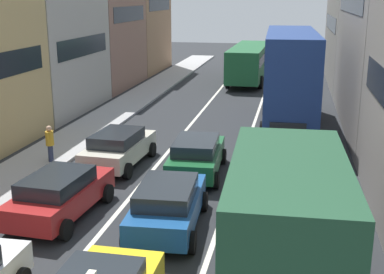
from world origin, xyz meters
The scene contains 14 objects.
sidewalk_left centered at (-6.70, 20.00, 0.07)m, with size 2.60×64.00×0.14m, color #A7A7A7.
lane_stripe_left centered at (-1.70, 20.00, 0.01)m, with size 0.16×60.00×0.01m, color silver.
lane_stripe_right centered at (1.70, 20.00, 0.01)m, with size 0.16×60.00×0.01m, color silver.
building_row_left centered at (-12.00, 21.63, 5.34)m, with size 7.20×43.90×13.82m.
removalist_box_truck centered at (3.70, 4.42, 1.97)m, with size 2.92×7.78×3.58m.
sedan_centre_lane_second centered at (0.20, 7.28, 0.80)m, with size 2.27×4.40×1.49m.
wagon_left_lane_second centered at (-3.35, 7.44, 0.80)m, with size 2.29×4.41×1.49m.
hatchback_centre_lane_third centered at (0.13, 12.24, 0.80)m, with size 2.22×4.38×1.49m.
sedan_left_lane_third centered at (-3.23, 12.68, 0.80)m, with size 2.25×4.39×1.49m.
sedan_right_lane_behind_truck centered at (3.29, 11.34, 0.80)m, with size 2.19×4.36×1.49m.
wagon_right_lane_far centered at (3.54, 16.76, 0.80)m, with size 2.16×4.35×1.49m.
bus_mid_queue_primary centered at (3.51, 20.78, 2.83)m, with size 3.09×10.59×5.06m.
bus_far_queue_secondary centered at (0.07, 35.23, 1.76)m, with size 2.94×10.54×2.90m.
pedestrian_near_kerb centered at (-6.10, 12.33, 0.95)m, with size 0.34×0.53×1.66m.
Camera 1 is at (3.71, -6.54, 6.85)m, focal length 47.88 mm.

